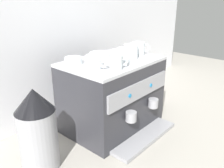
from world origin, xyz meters
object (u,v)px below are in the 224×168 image
(coffee_grinder, at_px, (37,129))
(ceramic_cup_0, at_px, (130,52))
(ceramic_cup_2, at_px, (117,62))
(ceramic_cup_1, at_px, (139,49))
(ceramic_bowl_0, at_px, (74,61))
(ceramic_bowl_1, at_px, (100,55))
(ceramic_bowl_2, at_px, (121,61))
(milk_pitcher, at_px, (153,97))
(espresso_machine, at_px, (113,95))
(ceramic_cup_3, at_px, (94,62))

(coffee_grinder, bearing_deg, ceramic_cup_0, -5.20)
(ceramic_cup_0, distance_m, ceramic_cup_2, 0.21)
(ceramic_cup_1, relative_size, ceramic_bowl_0, 1.25)
(ceramic_bowl_1, distance_m, ceramic_bowl_2, 0.16)
(milk_pitcher, bearing_deg, espresso_machine, 176.45)
(ceramic_cup_1, height_order, ceramic_bowl_2, ceramic_cup_1)
(espresso_machine, relative_size, ceramic_bowl_1, 4.39)
(ceramic_bowl_0, distance_m, ceramic_bowl_2, 0.25)
(ceramic_cup_3, distance_m, ceramic_bowl_2, 0.16)
(espresso_machine, distance_m, milk_pitcher, 0.44)
(ceramic_cup_1, height_order, milk_pitcher, ceramic_cup_1)
(ceramic_cup_0, height_order, ceramic_bowl_2, ceramic_cup_0)
(ceramic_cup_0, relative_size, ceramic_cup_3, 1.03)
(ceramic_bowl_0, bearing_deg, ceramic_bowl_2, -47.38)
(ceramic_bowl_1, distance_m, coffee_grinder, 0.55)
(ceramic_cup_2, relative_size, ceramic_bowl_2, 1.04)
(ceramic_bowl_2, height_order, coffee_grinder, ceramic_bowl_2)
(ceramic_bowl_2, bearing_deg, ceramic_bowl_1, 86.21)
(ceramic_bowl_0, distance_m, ceramic_bowl_1, 0.18)
(ceramic_bowl_2, xyz_separation_m, coffee_grinder, (-0.48, 0.08, -0.23))
(ceramic_cup_1, bearing_deg, ceramic_bowl_0, 159.76)
(ceramic_bowl_1, bearing_deg, ceramic_cup_3, -144.44)
(ceramic_bowl_1, xyz_separation_m, milk_pitcher, (0.42, -0.11, -0.37))
(coffee_grinder, bearing_deg, ceramic_cup_2, -18.11)
(ceramic_cup_0, distance_m, ceramic_cup_3, 0.27)
(ceramic_cup_0, xyz_separation_m, ceramic_bowl_0, (-0.28, 0.15, -0.02))
(ceramic_bowl_1, bearing_deg, ceramic_cup_0, -52.83)
(espresso_machine, height_order, ceramic_bowl_1, ceramic_bowl_1)
(ceramic_cup_3, relative_size, coffee_grinder, 0.29)
(ceramic_bowl_2, relative_size, coffee_grinder, 0.23)
(espresso_machine, xyz_separation_m, coffee_grinder, (-0.50, 0.01, -0.01))
(ceramic_cup_3, height_order, ceramic_bowl_0, ceramic_cup_3)
(coffee_grinder, bearing_deg, espresso_machine, -0.85)
(espresso_machine, height_order, ceramic_cup_0, ceramic_cup_0)
(ceramic_cup_3, bearing_deg, ceramic_cup_0, -3.54)
(ceramic_bowl_0, bearing_deg, milk_pitcher, -12.55)
(ceramic_cup_1, bearing_deg, ceramic_bowl_1, 149.09)
(ceramic_cup_2, distance_m, ceramic_bowl_0, 0.24)
(espresso_machine, xyz_separation_m, ceramic_bowl_2, (-0.02, -0.08, 0.22))
(ceramic_cup_1, height_order, coffee_grinder, ceramic_cup_1)
(ceramic_cup_0, xyz_separation_m, coffee_grinder, (-0.59, 0.05, -0.25))
(ceramic_cup_2, bearing_deg, ceramic_bowl_1, 64.70)
(coffee_grinder, bearing_deg, ceramic_bowl_2, -9.83)
(ceramic_bowl_0, height_order, ceramic_bowl_2, ceramic_bowl_0)
(ceramic_bowl_0, bearing_deg, ceramic_cup_2, -70.47)
(espresso_machine, distance_m, ceramic_bowl_0, 0.31)
(milk_pitcher, bearing_deg, ceramic_bowl_1, 164.80)
(ceramic_cup_1, height_order, ceramic_bowl_1, ceramic_cup_1)
(ceramic_cup_2, distance_m, ceramic_bowl_2, 0.10)
(ceramic_bowl_1, height_order, ceramic_bowl_2, same)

